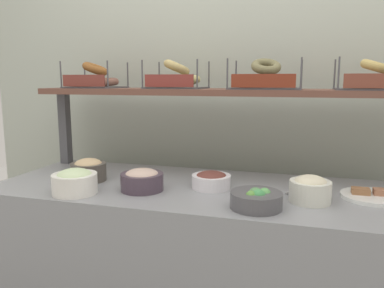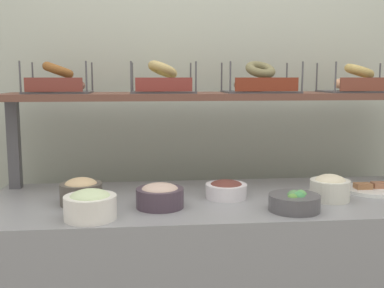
{
  "view_description": "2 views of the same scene",
  "coord_description": "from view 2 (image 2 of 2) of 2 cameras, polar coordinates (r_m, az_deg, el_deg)",
  "views": [
    {
      "loc": [
        0.39,
        -1.59,
        1.32
      ],
      "look_at": [
        -0.08,
        0.04,
        1.04
      ],
      "focal_mm": 35.66,
      "sensor_mm": 36.0,
      "label": 1
    },
    {
      "loc": [
        -0.32,
        -1.9,
        1.35
      ],
      "look_at": [
        -0.12,
        0.06,
        1.07
      ],
      "focal_mm": 44.04,
      "sensor_mm": 36.0,
      "label": 2
    }
  ],
  "objects": [
    {
      "name": "back_wall",
      "position": [
        2.47,
        1.63,
        4.6
      ],
      "size": [
        3.13,
        0.06,
        2.4
      ],
      "primitive_type": "cube",
      "color": "#B0B9A9",
      "rests_on": "ground_plane"
    },
    {
      "name": "shelf_riser_left",
      "position": [
        2.27,
        -20.75,
        -0.08
      ],
      "size": [
        0.05,
        0.05,
        0.4
      ],
      "primitive_type": "cube",
      "color": "#4C4C51",
      "rests_on": "deli_counter"
    },
    {
      "name": "upper_shelf",
      "position": [
        2.19,
        2.6,
        5.83
      ],
      "size": [
        1.89,
        0.32,
        0.03
      ],
      "primitive_type": "cube",
      "color": "brown",
      "rests_on": "shelf_riser_left"
    },
    {
      "name": "bowl_scallion_spread",
      "position": [
        1.73,
        -12.22,
        -7.16
      ],
      "size": [
        0.19,
        0.19,
        0.11
      ],
      "color": "white",
      "rests_on": "deli_counter"
    },
    {
      "name": "bowl_veggie_mix",
      "position": [
        1.83,
        12.34,
        -6.83
      ],
      "size": [
        0.19,
        0.19,
        0.08
      ],
      "color": "#515055",
      "rests_on": "deli_counter"
    },
    {
      "name": "bowl_chocolate_spread",
      "position": [
        1.98,
        4.18,
        -5.5
      ],
      "size": [
        0.17,
        0.17,
        0.08
      ],
      "color": "white",
      "rests_on": "deli_counter"
    },
    {
      "name": "bowl_potato_salad",
      "position": [
        2.02,
        16.37,
        -5.08
      ],
      "size": [
        0.16,
        0.16,
        0.11
      ],
      "color": "silver",
      "rests_on": "deli_counter"
    },
    {
      "name": "bowl_hummus",
      "position": [
        1.93,
        -13.28,
        -5.58
      ],
      "size": [
        0.17,
        0.17,
        0.11
      ],
      "color": "#514B44",
      "rests_on": "deli_counter"
    },
    {
      "name": "bowl_tuna_salad",
      "position": [
        1.84,
        -3.9,
        -6.24
      ],
      "size": [
        0.19,
        0.19,
        0.1
      ],
      "color": "#473846",
      "rests_on": "deli_counter"
    },
    {
      "name": "serving_plate_white",
      "position": [
        2.23,
        20.94,
        -5.14
      ],
      "size": [
        0.24,
        0.24,
        0.04
      ],
      "color": "white",
      "rests_on": "deli_counter"
    },
    {
      "name": "serving_spoon_near_plate",
      "position": [
        2.17,
        14.32,
        -5.34
      ],
      "size": [
        0.13,
        0.14,
        0.01
      ],
      "color": "#B7B7BC",
      "rests_on": "deli_counter"
    },
    {
      "name": "bagel_basket_cinnamon_raisin",
      "position": [
        2.2,
        -15.92,
        7.13
      ],
      "size": [
        0.29,
        0.25,
        0.15
      ],
      "color": "#4C4C51",
      "rests_on": "upper_shelf"
    },
    {
      "name": "bagel_basket_plain",
      "position": [
        2.17,
        -3.61,
        7.53
      ],
      "size": [
        0.29,
        0.25,
        0.15
      ],
      "color": "#4C4C51",
      "rests_on": "upper_shelf"
    },
    {
      "name": "bagel_basket_poppy",
      "position": [
        2.21,
        8.22,
        7.39
      ],
      "size": [
        0.33,
        0.26,
        0.15
      ],
      "color": "#4C4C51",
      "rests_on": "upper_shelf"
    },
    {
      "name": "bagel_basket_sesame",
      "position": [
        2.37,
        19.52,
        7.03
      ],
      "size": [
        0.34,
        0.25,
        0.14
      ],
      "color": "#4C4C51",
      "rests_on": "upper_shelf"
    }
  ]
}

